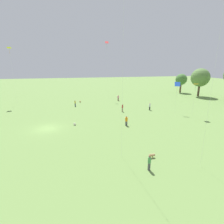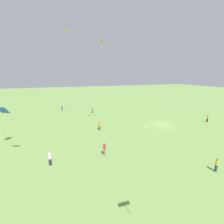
{
  "view_description": "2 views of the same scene",
  "coord_description": "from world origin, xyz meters",
  "px_view_note": "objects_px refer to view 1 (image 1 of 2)",
  "views": [
    {
      "loc": [
        30.59,
        4.7,
        10.89
      ],
      "look_at": [
        -0.4,
        11.75,
        2.19
      ],
      "focal_mm": 28.0,
      "sensor_mm": 36.0,
      "label": 1
    },
    {
      "loc": [
        -25.86,
        21.56,
        10.73
      ],
      "look_at": [
        1.16,
        11.49,
        3.6
      ],
      "focal_mm": 24.0,
      "sensor_mm": 36.0,
      "label": 2
    }
  ],
  "objects_px": {
    "person_1": "(122,108)",
    "kite_5": "(107,45)",
    "picnic_bag_0": "(75,124)",
    "kite_3": "(196,85)",
    "person_4": "(118,98)",
    "person_8": "(126,121)",
    "dog_1": "(80,101)",
    "dog_0": "(152,155)",
    "kite_2": "(9,50)",
    "kite_1": "(177,85)",
    "person_0": "(149,163)",
    "person_2": "(75,103)",
    "person_5": "(150,106)"
  },
  "relations": [
    {
      "from": "person_1",
      "to": "kite_5",
      "type": "bearing_deg",
      "value": -25.12
    },
    {
      "from": "kite_2",
      "to": "dog_0",
      "type": "height_order",
      "value": "kite_2"
    },
    {
      "from": "kite_2",
      "to": "kite_3",
      "type": "xyz_separation_m",
      "value": [
        22.25,
        40.85,
        -7.78
      ]
    },
    {
      "from": "person_4",
      "to": "person_8",
      "type": "distance_m",
      "value": 22.77
    },
    {
      "from": "picnic_bag_0",
      "to": "person_4",
      "type": "bearing_deg",
      "value": 145.9
    },
    {
      "from": "person_1",
      "to": "kite_3",
      "type": "height_order",
      "value": "kite_3"
    },
    {
      "from": "kite_2",
      "to": "dog_0",
      "type": "relative_size",
      "value": 20.08
    },
    {
      "from": "person_1",
      "to": "dog_1",
      "type": "bearing_deg",
      "value": 11.46
    },
    {
      "from": "person_0",
      "to": "person_4",
      "type": "xyz_separation_m",
      "value": [
        -36.35,
        6.19,
        -0.05
      ]
    },
    {
      "from": "person_0",
      "to": "person_1",
      "type": "distance_m",
      "value": 23.89
    },
    {
      "from": "picnic_bag_0",
      "to": "person_5",
      "type": "bearing_deg",
      "value": 111.69
    },
    {
      "from": "kite_5",
      "to": "dog_1",
      "type": "xyz_separation_m",
      "value": [
        6.2,
        -9.42,
        -16.4
      ]
    },
    {
      "from": "person_8",
      "to": "person_5",
      "type": "bearing_deg",
      "value": -144.95
    },
    {
      "from": "kite_3",
      "to": "dog_1",
      "type": "xyz_separation_m",
      "value": [
        -19.65,
        -23.08,
        -6.36
      ]
    },
    {
      "from": "picnic_bag_0",
      "to": "kite_3",
      "type": "bearing_deg",
      "value": 90.91
    },
    {
      "from": "person_1",
      "to": "person_5",
      "type": "distance_m",
      "value": 6.95
    },
    {
      "from": "person_0",
      "to": "person_4",
      "type": "distance_m",
      "value": 36.87
    },
    {
      "from": "person_4",
      "to": "kite_1",
      "type": "distance_m",
      "value": 19.58
    },
    {
      "from": "person_1",
      "to": "kite_5",
      "type": "xyz_separation_m",
      "value": [
        -18.9,
        0.09,
        15.84
      ]
    },
    {
      "from": "kite_5",
      "to": "dog_0",
      "type": "relative_size",
      "value": 23.52
    },
    {
      "from": "kite_5",
      "to": "dog_1",
      "type": "distance_m",
      "value": 19.9
    },
    {
      "from": "kite_1",
      "to": "picnic_bag_0",
      "type": "distance_m",
      "value": 24.25
    },
    {
      "from": "person_1",
      "to": "dog_0",
      "type": "height_order",
      "value": "person_1"
    },
    {
      "from": "kite_5",
      "to": "dog_1",
      "type": "relative_size",
      "value": 20.94
    },
    {
      "from": "person_0",
      "to": "dog_1",
      "type": "height_order",
      "value": "person_0"
    },
    {
      "from": "kite_1",
      "to": "kite_2",
      "type": "relative_size",
      "value": 0.46
    },
    {
      "from": "person_5",
      "to": "kite_3",
      "type": "distance_m",
      "value": 11.27
    },
    {
      "from": "kite_3",
      "to": "dog_1",
      "type": "bearing_deg",
      "value": 23.84
    },
    {
      "from": "kite_1",
      "to": "kite_3",
      "type": "height_order",
      "value": "kite_3"
    },
    {
      "from": "person_2",
      "to": "dog_0",
      "type": "bearing_deg",
      "value": -138.95
    },
    {
      "from": "person_2",
      "to": "kite_5",
      "type": "bearing_deg",
      "value": -19.74
    },
    {
      "from": "person_4",
      "to": "person_1",
      "type": "bearing_deg",
      "value": 110.49
    },
    {
      "from": "kite_1",
      "to": "kite_5",
      "type": "xyz_separation_m",
      "value": [
        -22.3,
        -11.71,
        10.29
      ]
    },
    {
      "from": "person_4",
      "to": "kite_1",
      "type": "bearing_deg",
      "value": 151.18
    },
    {
      "from": "dog_0",
      "to": "person_0",
      "type": "bearing_deg",
      "value": 144.5
    },
    {
      "from": "picnic_bag_0",
      "to": "person_1",
      "type": "bearing_deg",
      "value": 123.05
    },
    {
      "from": "person_1",
      "to": "person_2",
      "type": "xyz_separation_m",
      "value": [
        -7.9,
        -10.83,
        -0.09
      ]
    },
    {
      "from": "kite_2",
      "to": "kite_5",
      "type": "height_order",
      "value": "kite_5"
    },
    {
      "from": "dog_0",
      "to": "kite_5",
      "type": "bearing_deg",
      "value": -7.57
    },
    {
      "from": "dog_1",
      "to": "picnic_bag_0",
      "type": "height_order",
      "value": "dog_1"
    },
    {
      "from": "dog_1",
      "to": "person_8",
      "type": "bearing_deg",
      "value": -84.44
    },
    {
      "from": "person_0",
      "to": "kite_3",
      "type": "xyz_separation_m",
      "value": [
        -16.62,
        17.6,
        5.84
      ]
    },
    {
      "from": "person_0",
      "to": "kite_2",
      "type": "height_order",
      "value": "kite_2"
    },
    {
      "from": "person_1",
      "to": "person_4",
      "type": "relative_size",
      "value": 1.06
    },
    {
      "from": "person_0",
      "to": "person_8",
      "type": "xyz_separation_m",
      "value": [
        -14.0,
        1.85,
        -0.01
      ]
    },
    {
      "from": "person_5",
      "to": "person_8",
      "type": "relative_size",
      "value": 1.03
    },
    {
      "from": "dog_0",
      "to": "kite_2",
      "type": "bearing_deg",
      "value": 30.01
    },
    {
      "from": "person_2",
      "to": "kite_5",
      "type": "height_order",
      "value": "kite_5"
    },
    {
      "from": "dog_0",
      "to": "picnic_bag_0",
      "type": "xyz_separation_m",
      "value": [
        -13.95,
        -8.83,
        -0.15
      ]
    },
    {
      "from": "person_2",
      "to": "kite_1",
      "type": "distance_m",
      "value": 25.92
    }
  ]
}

